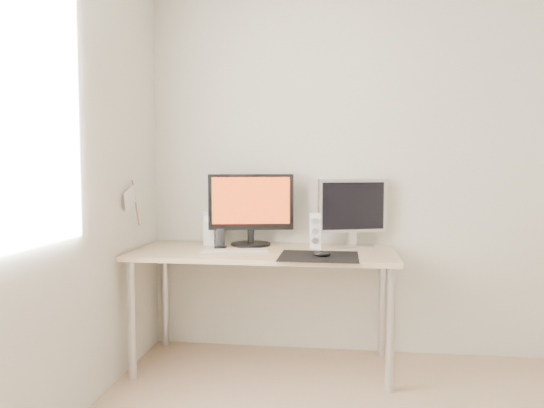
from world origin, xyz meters
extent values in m
plane|color=white|center=(0.00, 1.75, 1.25)|extent=(3.50, 0.00, 3.50)
cube|color=black|center=(-0.59, 1.19, 0.73)|extent=(0.45, 0.40, 0.00)
ellipsoid|color=black|center=(-0.57, 1.16, 0.75)|extent=(0.10, 0.06, 0.04)
cube|color=#D1B587|center=(-0.93, 1.38, 0.71)|extent=(1.60, 0.70, 0.03)
cylinder|color=silver|center=(-1.67, 1.09, 0.35)|extent=(0.05, 0.05, 0.70)
cylinder|color=silver|center=(-0.19, 1.09, 0.35)|extent=(0.05, 0.05, 0.70)
cylinder|color=silver|center=(-1.67, 1.67, 0.35)|extent=(0.05, 0.05, 0.70)
cylinder|color=silver|center=(-0.19, 1.67, 0.35)|extent=(0.05, 0.05, 0.70)
cylinder|color=black|center=(-1.05, 1.57, 0.74)|extent=(0.30, 0.30, 0.02)
cylinder|color=black|center=(-1.05, 1.57, 0.81)|extent=(0.05, 0.05, 0.12)
cube|color=black|center=(-1.04, 1.56, 1.02)|extent=(0.55, 0.15, 0.36)
cube|color=orange|center=(-1.04, 1.53, 1.03)|extent=(0.49, 0.10, 0.30)
cube|color=#BBBBBD|center=(-0.39, 1.59, 0.74)|extent=(0.26, 0.22, 0.01)
cube|color=silver|center=(-0.39, 1.59, 0.80)|extent=(0.06, 0.05, 0.10)
cube|color=#BEBDC0|center=(-0.39, 1.59, 0.99)|extent=(0.44, 0.19, 0.34)
cube|color=black|center=(-0.39, 1.57, 0.99)|extent=(0.39, 0.14, 0.30)
cube|color=silver|center=(-1.31, 1.55, 0.84)|extent=(0.07, 0.08, 0.22)
cylinder|color=silver|center=(-1.31, 1.51, 0.78)|extent=(0.04, 0.01, 0.04)
cylinder|color=silver|center=(-1.31, 1.51, 0.84)|extent=(0.04, 0.01, 0.04)
cylinder|color=silver|center=(-1.31, 1.51, 0.90)|extent=(0.04, 0.01, 0.04)
cube|color=white|center=(-0.62, 1.52, 0.84)|extent=(0.07, 0.08, 0.22)
cylinder|color=#A8A8AA|center=(-0.62, 1.48, 0.78)|extent=(0.04, 0.01, 0.04)
cylinder|color=silver|center=(-0.62, 1.48, 0.84)|extent=(0.04, 0.01, 0.04)
cylinder|color=silver|center=(-0.62, 1.48, 0.90)|extent=(0.04, 0.01, 0.04)
cube|color=silver|center=(-1.10, 1.28, 0.73)|extent=(0.44, 0.21, 0.01)
cube|color=silver|center=(-1.10, 1.28, 0.74)|extent=(0.41, 0.19, 0.01)
cube|color=black|center=(-1.22, 1.43, 0.74)|extent=(0.07, 0.06, 0.01)
cube|color=black|center=(-1.22, 1.43, 0.80)|extent=(0.05, 0.02, 0.11)
cylinder|color=#A57F54|center=(-1.72, 1.30, 1.02)|extent=(0.01, 0.10, 0.29)
cube|color=white|center=(-1.72, 1.21, 1.06)|extent=(0.00, 0.19, 0.15)
camera|label=1|loc=(-0.46, -1.82, 1.24)|focal=35.00mm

